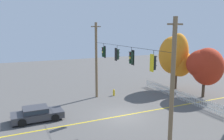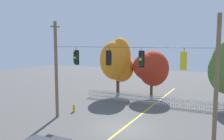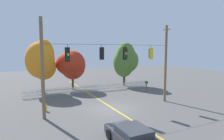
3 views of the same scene
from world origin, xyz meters
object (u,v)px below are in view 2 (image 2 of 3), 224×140
object	(u,v)px
traffic_signal_westbound_side	(76,57)
traffic_signal_northbound_secondary	(184,61)
traffic_signal_southbound_primary	(141,59)
autumn_maple_near_fence	(118,62)
autumn_maple_mid	(152,68)
fire_hydrant	(74,108)
traffic_signal_eastbound_side	(109,58)

from	to	relation	value
traffic_signal_westbound_side	traffic_signal_northbound_secondary	bearing A→B (deg)	-0.13
traffic_signal_southbound_primary	autumn_maple_near_fence	xyz separation A→B (m)	(-6.64, 10.20, -1.11)
traffic_signal_southbound_primary	traffic_signal_northbound_secondary	distance (m)	2.97
traffic_signal_southbound_primary	autumn_maple_mid	distance (m)	11.39
traffic_signal_southbound_primary	fire_hydrant	world-z (taller)	traffic_signal_southbound_primary
traffic_signal_westbound_side	autumn_maple_mid	xyz separation A→B (m)	(2.99, 10.96, -1.70)
traffic_signal_westbound_side	autumn_maple_near_fence	size ratio (longest dim) A/B	0.21
traffic_signal_southbound_primary	autumn_maple_near_fence	distance (m)	12.23
traffic_signal_westbound_side	traffic_signal_eastbound_side	distance (m)	3.06
traffic_signal_westbound_side	fire_hydrant	bearing A→B (deg)	131.03
traffic_signal_northbound_secondary	autumn_maple_near_fence	xyz separation A→B (m)	(-9.61, 10.22, -1.09)
traffic_signal_eastbound_side	traffic_signal_southbound_primary	distance (m)	2.53
traffic_signal_northbound_secondary	fire_hydrant	distance (m)	11.56
autumn_maple_mid	fire_hydrant	world-z (taller)	autumn_maple_mid
traffic_signal_southbound_primary	autumn_maple_near_fence	bearing A→B (deg)	123.06
traffic_signal_southbound_primary	autumn_maple_mid	xyz separation A→B (m)	(-2.59, 10.96, -1.73)
traffic_signal_eastbound_side	traffic_signal_westbound_side	bearing A→B (deg)	179.65
autumn_maple_near_fence	traffic_signal_northbound_secondary	bearing A→B (deg)	-46.78
traffic_signal_northbound_secondary	autumn_maple_near_fence	distance (m)	14.07
traffic_signal_westbound_side	fire_hydrant	size ratio (longest dim) A/B	1.98
traffic_signal_northbound_secondary	traffic_signal_westbound_side	bearing A→B (deg)	179.87
traffic_signal_westbound_side	traffic_signal_eastbound_side	xyz separation A→B (m)	(3.06, -0.02, 0.06)
traffic_signal_eastbound_side	fire_hydrant	xyz separation A→B (m)	(-4.77, 1.99, -4.96)
autumn_maple_mid	traffic_signal_southbound_primary	bearing A→B (deg)	-76.68
autumn_maple_near_fence	traffic_signal_westbound_side	bearing A→B (deg)	-84.09
traffic_signal_northbound_secondary	autumn_maple_near_fence	size ratio (longest dim) A/B	0.21
fire_hydrant	autumn_maple_near_fence	bearing A→B (deg)	85.39
traffic_signal_northbound_secondary	autumn_maple_mid	distance (m)	12.42
traffic_signal_southbound_primary	traffic_signal_northbound_secondary	bearing A→B (deg)	-0.37
traffic_signal_westbound_side	fire_hydrant	distance (m)	5.55
traffic_signal_eastbound_side	fire_hydrant	world-z (taller)	traffic_signal_eastbound_side
autumn_maple_mid	fire_hydrant	size ratio (longest dim) A/B	7.47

